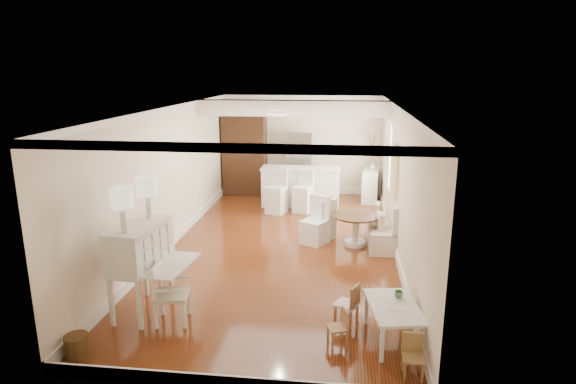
% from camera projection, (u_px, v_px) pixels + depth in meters
% --- Properties ---
extents(room, '(9.00, 9.04, 2.82)m').
position_uv_depth(room, '(286.00, 148.00, 9.55)').
color(room, brown).
rests_on(room, ground).
extents(secretary_bureau, '(1.17, 1.19, 1.36)m').
position_uv_depth(secretary_bureau, '(141.00, 269.00, 7.01)').
color(secretary_bureau, white).
rests_on(secretary_bureau, ground).
extents(gustavian_armchair, '(0.57, 0.57, 0.87)m').
position_uv_depth(gustavian_armchair, '(172.00, 294.00, 6.78)').
color(gustavian_armchair, white).
rests_on(gustavian_armchair, ground).
extents(wicker_basket, '(0.38, 0.38, 0.30)m').
position_uv_depth(wicker_basket, '(77.00, 346.00, 6.00)').
color(wicker_basket, '#54371A').
rests_on(wicker_basket, ground).
extents(kids_table, '(0.78, 1.12, 0.52)m').
position_uv_depth(kids_table, '(393.00, 323.00, 6.32)').
color(kids_table, white).
rests_on(kids_table, ground).
extents(kids_chair_a, '(0.31, 0.31, 0.50)m').
position_uv_depth(kids_chair_a, '(337.00, 327.00, 6.25)').
color(kids_chair_a, '#A6744B').
rests_on(kids_chair_a, ground).
extents(kids_chair_b, '(0.40, 0.40, 0.62)m').
position_uv_depth(kids_chair_b, '(347.00, 303.00, 6.76)').
color(kids_chair_b, '#996545').
rests_on(kids_chair_b, ground).
extents(kids_chair_c, '(0.26, 0.26, 0.52)m').
position_uv_depth(kids_chair_c, '(413.00, 357.00, 5.59)').
color(kids_chair_c, olive).
rests_on(kids_chair_c, ground).
extents(banquette, '(0.52, 1.60, 0.98)m').
position_uv_depth(banquette, '(381.00, 220.00, 9.87)').
color(banquette, silver).
rests_on(banquette, ground).
extents(dining_table, '(1.20, 1.20, 0.65)m').
position_uv_depth(dining_table, '(356.00, 230.00, 9.79)').
color(dining_table, '#4F3019').
rests_on(dining_table, ground).
extents(slip_chair_near, '(0.64, 0.65, 0.98)m').
position_uv_depth(slip_chair_near, '(315.00, 220.00, 9.86)').
color(slip_chair_near, white).
rests_on(slip_chair_near, ground).
extents(slip_chair_far, '(0.60, 0.60, 0.87)m').
position_uv_depth(slip_chair_far, '(323.00, 218.00, 10.19)').
color(slip_chair_far, silver).
rests_on(slip_chair_far, ground).
extents(breakfast_counter, '(2.05, 0.65, 1.03)m').
position_uv_depth(breakfast_counter, '(301.00, 187.00, 12.57)').
color(breakfast_counter, white).
rests_on(breakfast_counter, ground).
extents(bar_stool_left, '(0.55, 0.55, 1.09)m').
position_uv_depth(bar_stool_left, '(276.00, 192.00, 11.94)').
color(bar_stool_left, white).
rests_on(bar_stool_left, ground).
extents(bar_stool_right, '(0.53, 0.53, 1.05)m').
position_uv_depth(bar_stool_right, '(303.00, 192.00, 12.04)').
color(bar_stool_right, white).
rests_on(bar_stool_right, ground).
extents(pantry_cabinet, '(1.20, 0.60, 2.30)m').
position_uv_depth(pantry_cabinet, '(245.00, 155.00, 13.65)').
color(pantry_cabinet, '#381E11').
rests_on(pantry_cabinet, ground).
extents(fridge, '(0.75, 0.65, 1.80)m').
position_uv_depth(fridge, '(311.00, 165.00, 13.47)').
color(fridge, silver).
rests_on(fridge, ground).
extents(sideboard, '(0.51, 0.96, 0.88)m').
position_uv_depth(sideboard, '(371.00, 185.00, 13.09)').
color(sideboard, white).
rests_on(sideboard, ground).
extents(pencil_cup, '(0.12, 0.12, 0.09)m').
position_uv_depth(pencil_cup, '(399.00, 294.00, 6.47)').
color(pencil_cup, '#518B57').
rests_on(pencil_cup, kids_table).
extents(branch_vase, '(0.20, 0.20, 0.20)m').
position_uv_depth(branch_vase, '(373.00, 166.00, 12.91)').
color(branch_vase, silver).
rests_on(branch_vase, sideboard).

